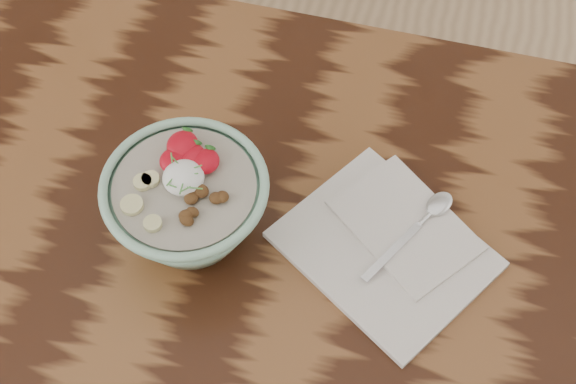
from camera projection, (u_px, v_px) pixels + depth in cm
name	position (u px, v px, depth cm)	size (l,w,h in cm)	color
table	(234.00, 295.00, 109.52)	(160.00, 90.00, 75.00)	black
breakfast_bowl	(188.00, 204.00, 98.42)	(20.32, 20.32, 13.30)	#92C4A8
napkin	(389.00, 244.00, 102.51)	(31.34, 29.90, 1.51)	silver
spoon	(428.00, 215.00, 103.34)	(10.12, 15.98, 0.90)	silver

